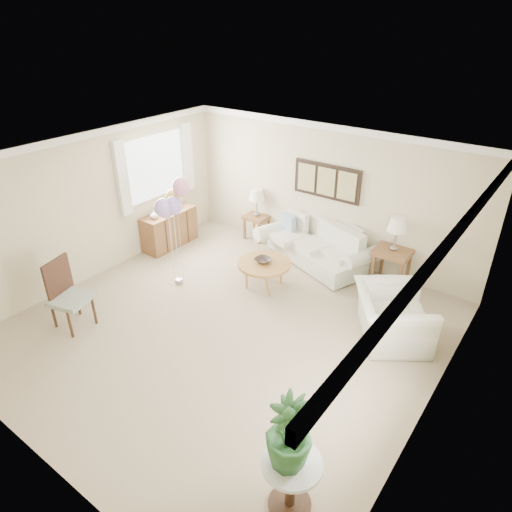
# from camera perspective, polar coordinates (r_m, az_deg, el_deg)

# --- Properties ---
(ground_plane) EXTENTS (6.00, 6.00, 0.00)m
(ground_plane) POSITION_cam_1_polar(r_m,az_deg,el_deg) (7.16, -3.65, -9.01)
(ground_plane) COLOR tan
(room_shell) EXTENTS (6.04, 6.04, 2.60)m
(room_shell) POSITION_cam_1_polar(r_m,az_deg,el_deg) (6.43, -4.32, 3.36)
(room_shell) COLOR #BDB498
(room_shell) RESTS_ON ground
(wall_art_triptych) EXTENTS (1.35, 0.06, 0.65)m
(wall_art_triptych) POSITION_cam_1_polar(r_m,az_deg,el_deg) (8.63, 8.83, 9.20)
(wall_art_triptych) COLOR black
(wall_art_triptych) RESTS_ON ground
(sofa) EXTENTS (2.53, 1.52, 0.83)m
(sofa) POSITION_cam_1_polar(r_m,az_deg,el_deg) (8.86, 7.67, 1.20)
(sofa) COLOR silver
(sofa) RESTS_ON ground
(end_table_left) EXTENTS (0.49, 0.44, 0.53)m
(end_table_left) POSITION_cam_1_polar(r_m,az_deg,el_deg) (9.66, 0.09, 4.64)
(end_table_left) COLOR brown
(end_table_left) RESTS_ON ground
(end_table_right) EXTENTS (0.62, 0.56, 0.67)m
(end_table_right) POSITION_cam_1_polar(r_m,az_deg,el_deg) (8.33, 16.73, 0.12)
(end_table_right) COLOR brown
(end_table_right) RESTS_ON ground
(lamp_left) EXTENTS (0.33, 0.33, 0.58)m
(lamp_left) POSITION_cam_1_polar(r_m,az_deg,el_deg) (9.46, 0.09, 7.55)
(lamp_left) COLOR gray
(lamp_left) RESTS_ON end_table_left
(lamp_right) EXTENTS (0.34, 0.34, 0.60)m
(lamp_right) POSITION_cam_1_polar(r_m,az_deg,el_deg) (8.09, 17.28, 3.64)
(lamp_right) COLOR gray
(lamp_right) RESTS_ON end_table_right
(coffee_table) EXTENTS (0.94, 0.94, 0.47)m
(coffee_table) POSITION_cam_1_polar(r_m,az_deg,el_deg) (7.94, 1.03, -1.05)
(coffee_table) COLOR #976A41
(coffee_table) RESTS_ON ground
(decor_bowl) EXTENTS (0.30, 0.30, 0.07)m
(decor_bowl) POSITION_cam_1_polar(r_m,az_deg,el_deg) (7.92, 0.89, -0.53)
(decor_bowl) COLOR #302723
(decor_bowl) RESTS_ON coffee_table
(armchair) EXTENTS (1.49, 1.53, 0.76)m
(armchair) POSITION_cam_1_polar(r_m,az_deg,el_deg) (7.03, 16.62, -7.28)
(armchair) COLOR silver
(armchair) RESTS_ON ground
(side_table) EXTENTS (0.59, 0.59, 0.64)m
(side_table) POSITION_cam_1_polar(r_m,az_deg,el_deg) (4.79, 4.44, -25.46)
(side_table) COLOR silver
(side_table) RESTS_ON ground
(potted_plant) EXTENTS (0.56, 0.56, 0.78)m
(potted_plant) POSITION_cam_1_polar(r_m,az_deg,el_deg) (4.36, 4.12, -21.18)
(potted_plant) COLOR #1F5020
(potted_plant) RESTS_ON side_table
(accent_chair) EXTENTS (0.65, 0.65, 1.09)m
(accent_chair) POSITION_cam_1_polar(r_m,az_deg,el_deg) (7.50, -22.59, -4.29)
(accent_chair) COLOR gray
(accent_chair) RESTS_ON ground
(credenza) EXTENTS (0.46, 1.20, 0.74)m
(credenza) POSITION_cam_1_polar(r_m,az_deg,el_deg) (9.56, -10.77, 3.35)
(credenza) COLOR brown
(credenza) RESTS_ON ground
(vase_white) EXTENTS (0.20, 0.20, 0.17)m
(vase_white) POSITION_cam_1_polar(r_m,az_deg,el_deg) (9.14, -12.62, 5.08)
(vase_white) COLOR silver
(vase_white) RESTS_ON credenza
(vase_sage) EXTENTS (0.20, 0.20, 0.18)m
(vase_sage) POSITION_cam_1_polar(r_m,az_deg,el_deg) (9.53, -9.81, 6.37)
(vase_sage) COLOR #A7B897
(vase_sage) RESTS_ON credenza
(balloon_cluster) EXTENTS (0.54, 0.56, 1.98)m
(balloon_cluster) POSITION_cam_1_polar(r_m,az_deg,el_deg) (7.67, -10.54, 6.61)
(balloon_cluster) COLOR gray
(balloon_cluster) RESTS_ON ground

